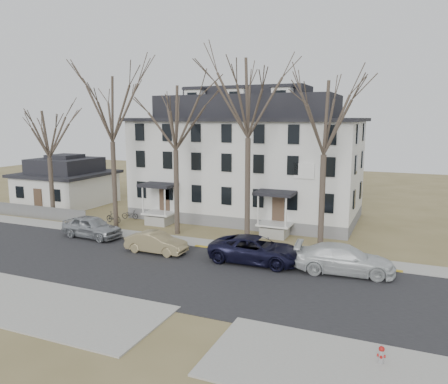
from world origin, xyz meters
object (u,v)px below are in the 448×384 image
at_px(tree_center, 248,92).
at_px(bicycle_left, 130,215).
at_px(boarding_house, 247,160).
at_px(bicycle_right, 113,218).
at_px(car_navy, 256,250).
at_px(car_white, 344,260).
at_px(car_silver, 92,227).
at_px(tree_bungalow, 48,131).
at_px(small_house, 66,184).
at_px(tree_mid_left, 175,113).
at_px(car_tan, 156,243).
at_px(tree_mid_right, 325,112).
at_px(tree_far_left, 111,104).
at_px(fire_hydrant, 381,355).

relative_size(tree_center, bicycle_left, 9.22).
relative_size(boarding_house, tree_center, 1.41).
height_order(bicycle_left, bicycle_right, bicycle_right).
relative_size(tree_center, car_navy, 2.44).
bearing_deg(car_white, bicycle_right, 69.54).
bearing_deg(car_navy, car_silver, 86.87).
bearing_deg(tree_bungalow, small_house, 122.84).
relative_size(tree_mid_left, bicycle_left, 7.99).
xyz_separation_m(small_house, car_tan, (18.18, -11.31, -1.53)).
xyz_separation_m(tree_bungalow, bicycle_left, (6.53, 2.74, -7.70)).
bearing_deg(car_white, tree_mid_right, 21.27).
bearing_deg(car_navy, boarding_house, 22.18).
relative_size(small_house, bicycle_left, 5.46).
height_order(boarding_house, tree_far_left, tree_far_left).
relative_size(car_tan, car_navy, 0.72).
bearing_deg(tree_center, tree_mid_left, 180.00).
distance_m(boarding_house, tree_center, 10.39).
relative_size(tree_mid_left, bicycle_right, 7.75).
xyz_separation_m(tree_center, bicycle_right, (-12.99, 0.97, -10.59)).
bearing_deg(car_tan, tree_bungalow, 70.34).
relative_size(bicycle_right, fire_hydrant, 2.19).
xyz_separation_m(small_house, car_silver, (11.51, -9.91, -1.40)).
distance_m(tree_far_left, car_silver, 10.20).
relative_size(boarding_house, small_house, 2.39).
bearing_deg(small_house, boarding_house, 5.59).
height_order(tree_mid_left, fire_hydrant, tree_mid_left).
xyz_separation_m(boarding_house, fire_hydrant, (13.38, -21.92, -5.00)).
distance_m(tree_far_left, tree_bungalow, 7.34).
height_order(tree_mid_right, car_tan, tree_mid_right).
bearing_deg(boarding_house, car_navy, -67.48).
bearing_deg(bicycle_left, car_white, -118.59).
xyz_separation_m(car_white, fire_hydrant, (2.68, -9.59, -0.47)).
height_order(tree_mid_left, car_tan, tree_mid_left).
distance_m(tree_bungalow, fire_hydrant, 33.35).
distance_m(tree_center, car_white, 13.47).
distance_m(car_navy, car_white, 5.50).
xyz_separation_m(tree_far_left, car_white, (19.70, -4.17, -9.49)).
relative_size(tree_bungalow, bicycle_left, 6.76).
xyz_separation_m(tree_mid_right, car_silver, (-16.99, -3.72, -8.75)).
relative_size(small_house, car_tan, 2.00).
height_order(tree_center, bicycle_left, tree_center).
height_order(boarding_house, tree_mid_right, tree_mid_right).
bearing_deg(bicycle_left, fire_hydrant, -135.51).
bearing_deg(tree_mid_left, car_navy, -28.14).
relative_size(car_navy, bicycle_right, 3.67).
bearing_deg(small_house, bicycle_left, -18.16).
relative_size(car_white, bicycle_right, 3.56).
distance_m(car_silver, car_navy, 13.71).
height_order(boarding_house, small_house, boarding_house).
relative_size(small_house, car_silver, 1.74).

